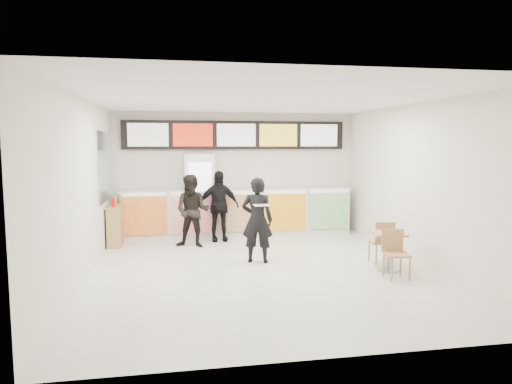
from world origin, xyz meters
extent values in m
plane|color=beige|center=(0.00, 0.00, 0.00)|extent=(7.00, 7.00, 0.00)
plane|color=white|center=(0.00, 0.00, 3.00)|extent=(7.00, 7.00, 0.00)
plane|color=silver|center=(0.00, 3.50, 1.50)|extent=(6.00, 0.00, 6.00)
plane|color=silver|center=(-3.00, 0.00, 1.50)|extent=(0.00, 7.00, 7.00)
plane|color=silver|center=(3.00, 0.00, 1.50)|extent=(0.00, 7.00, 7.00)
cube|color=silver|center=(0.00, 3.10, 0.55)|extent=(5.50, 0.70, 1.10)
cube|color=silver|center=(0.00, 3.10, 1.12)|extent=(5.56, 0.76, 0.04)
cube|color=red|center=(-2.20, 2.72, 0.61)|extent=(0.99, 0.02, 0.90)
cube|color=#E93389|center=(-1.10, 2.72, 0.61)|extent=(0.99, 0.02, 0.90)
cube|color=brown|center=(0.00, 2.72, 0.61)|extent=(0.99, 0.02, 0.90)
cube|color=yellow|center=(1.10, 2.72, 0.61)|extent=(0.99, 0.02, 0.90)
cube|color=green|center=(2.20, 2.72, 0.61)|extent=(0.99, 0.02, 0.90)
cube|color=black|center=(0.00, 3.42, 2.45)|extent=(5.50, 0.12, 0.70)
cube|color=silver|center=(-2.12, 3.35, 2.45)|extent=(0.95, 0.02, 0.55)
cube|color=red|center=(-1.06, 3.35, 2.45)|extent=(0.95, 0.02, 0.55)
cube|color=white|center=(0.00, 3.35, 2.45)|extent=(0.95, 0.02, 0.55)
cube|color=yellow|center=(1.06, 3.35, 2.45)|extent=(0.95, 0.02, 0.55)
cube|color=white|center=(2.12, 3.35, 2.45)|extent=(0.95, 0.02, 0.55)
cube|color=white|center=(-0.93, 3.12, 1.00)|extent=(0.70, 0.65, 2.00)
cube|color=white|center=(-0.93, 2.78, 1.05)|extent=(0.54, 0.02, 1.50)
cylinder|color=#18861A|center=(-1.14, 2.82, 0.45)|extent=(0.07, 0.07, 0.22)
cylinder|color=orange|center=(-1.00, 2.82, 0.45)|extent=(0.07, 0.07, 0.22)
cylinder|color=red|center=(-0.86, 2.82, 0.45)|extent=(0.07, 0.07, 0.22)
cylinder|color=#1930C2|center=(-0.72, 2.82, 0.45)|extent=(0.07, 0.07, 0.22)
cylinder|color=orange|center=(-1.14, 2.82, 0.83)|extent=(0.07, 0.07, 0.22)
cylinder|color=red|center=(-1.00, 2.82, 0.83)|extent=(0.07, 0.07, 0.22)
cylinder|color=#1930C2|center=(-0.86, 2.82, 0.83)|extent=(0.07, 0.07, 0.22)
cylinder|color=#18861A|center=(-0.72, 2.82, 0.83)|extent=(0.07, 0.07, 0.22)
cylinder|color=red|center=(-1.14, 2.82, 1.21)|extent=(0.07, 0.07, 0.22)
cylinder|color=#1930C2|center=(-1.00, 2.82, 1.21)|extent=(0.07, 0.07, 0.22)
cylinder|color=#18861A|center=(-0.86, 2.82, 1.21)|extent=(0.07, 0.07, 0.22)
cylinder|color=orange|center=(-0.72, 2.82, 1.21)|extent=(0.07, 0.07, 0.22)
cylinder|color=#1930C2|center=(-1.14, 2.82, 1.59)|extent=(0.07, 0.07, 0.22)
cylinder|color=#18861A|center=(-1.00, 2.82, 1.59)|extent=(0.07, 0.07, 0.22)
cylinder|color=orange|center=(-0.86, 2.82, 1.59)|extent=(0.07, 0.07, 0.22)
cylinder|color=red|center=(-0.72, 2.82, 1.59)|extent=(0.07, 0.07, 0.22)
cube|color=#B2B7BF|center=(-2.99, 2.45, 1.75)|extent=(0.01, 2.00, 1.50)
imported|color=black|center=(0.01, 0.48, 0.81)|extent=(0.68, 0.55, 1.62)
imported|color=black|center=(-1.15, 1.98, 0.79)|extent=(0.91, 0.80, 1.58)
imported|color=black|center=(-0.54, 2.53, 0.81)|extent=(0.97, 0.46, 1.62)
cube|color=beige|center=(0.01, 0.03, 1.15)|extent=(0.28, 0.28, 0.01)
cone|color=#CC7233|center=(0.01, 0.03, 1.16)|extent=(0.36, 0.36, 0.02)
cube|color=tan|center=(2.19, -0.49, 0.67)|extent=(0.64, 0.64, 0.04)
cylinder|color=gray|center=(2.19, -0.49, 0.33)|extent=(0.07, 0.07, 0.66)
cylinder|color=gray|center=(2.19, -0.49, 0.01)|extent=(0.40, 0.40, 0.03)
cube|color=tan|center=(2.10, -0.98, 0.41)|extent=(0.44, 0.44, 0.04)
cube|color=tan|center=(2.10, -0.81, 0.62)|extent=(0.36, 0.09, 0.38)
cube|color=tan|center=(2.28, 0.01, 0.41)|extent=(0.44, 0.44, 0.04)
cube|color=tan|center=(2.28, -0.17, 0.62)|extent=(0.36, 0.09, 0.38)
cube|color=tan|center=(-2.82, 2.43, 0.42)|extent=(0.28, 0.75, 0.85)
cube|color=tan|center=(-2.82, 2.43, 0.86)|extent=(0.32, 0.79, 0.04)
cylinder|color=red|center=(-2.82, 2.22, 0.97)|extent=(0.06, 0.06, 0.17)
cylinder|color=red|center=(-2.82, 2.38, 0.97)|extent=(0.06, 0.06, 0.17)
cylinder|color=yellow|center=(-2.82, 2.54, 0.97)|extent=(0.06, 0.06, 0.17)
cylinder|color=brown|center=(-2.82, 2.69, 0.97)|extent=(0.06, 0.06, 0.17)
camera|label=1|loc=(-1.49, -7.86, 2.24)|focal=32.00mm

